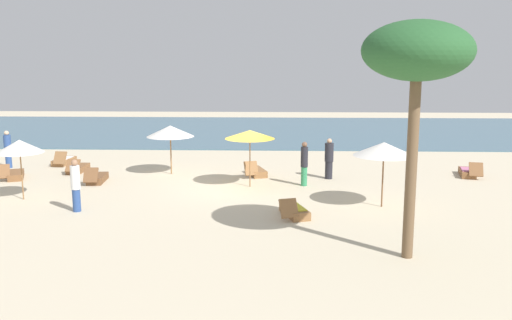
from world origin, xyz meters
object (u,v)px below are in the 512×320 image
at_px(lounger_5, 256,172).
at_px(person_0, 329,159).
at_px(lounger_4, 78,168).
at_px(person_3, 8,149).
at_px(lounger_3, 97,178).
at_px(lounger_1, 64,161).
at_px(person_2, 304,163).
at_px(lounger_0, 15,175).
at_px(umbrella_0, 384,149).
at_px(palm_0, 417,55).
at_px(umbrella_1, 170,131).
at_px(person_1, 76,185).
at_px(umbrella_2, 250,134).
at_px(lounger_6, 294,211).
at_px(lounger_2, 468,172).
at_px(umbrella_3, 20,146).

height_order(lounger_5, person_0, person_0).
height_order(lounger_4, person_3, person_3).
xyz_separation_m(lounger_3, lounger_4, (-1.52, 2.02, -0.00)).
bearing_deg(lounger_3, person_3, 150.47).
bearing_deg(lounger_1, person_2, -19.73).
distance_m(lounger_0, person_3, 2.77).
bearing_deg(umbrella_0, lounger_1, 152.69).
xyz_separation_m(lounger_3, person_3, (-5.09, 2.88, 0.72)).
distance_m(lounger_0, palm_0, 18.02).
xyz_separation_m(umbrella_1, person_1, (-2.11, -6.20, -1.01)).
distance_m(lounger_4, person_3, 3.74).
height_order(umbrella_1, person_2, umbrella_1).
bearing_deg(palm_0, umbrella_2, 119.69).
distance_m(lounger_1, lounger_6, 13.83).
relative_size(umbrella_2, person_3, 1.31).
height_order(lounger_3, lounger_4, lounger_3).
xyz_separation_m(umbrella_0, lounger_1, (-14.01, 7.23, -1.88)).
xyz_separation_m(person_2, palm_0, (2.33, -8.17, 4.34)).
bearing_deg(umbrella_1, lounger_6, -51.07).
distance_m(lounger_3, lounger_4, 2.52).
bearing_deg(palm_0, person_0, 97.23).
xyz_separation_m(lounger_0, lounger_5, (10.35, 1.02, 0.00)).
distance_m(umbrella_1, lounger_2, 13.21).
distance_m(umbrella_1, lounger_4, 4.68).
height_order(umbrella_2, lounger_4, umbrella_2).
height_order(lounger_0, person_2, person_2).
bearing_deg(lounger_5, palm_0, -66.64).
bearing_deg(umbrella_1, umbrella_0, -31.93).
bearing_deg(palm_0, person_3, 144.65).
bearing_deg(lounger_6, person_1, 177.44).
relative_size(umbrella_1, lounger_1, 1.27).
xyz_separation_m(lounger_0, person_3, (-1.34, 2.32, 0.72)).
bearing_deg(lounger_3, lounger_6, -30.51).
distance_m(umbrella_3, lounger_1, 6.99).
relative_size(lounger_5, person_1, 0.97).
relative_size(umbrella_3, palm_0, 0.36).
bearing_deg(umbrella_3, umbrella_1, 45.20).
xyz_separation_m(lounger_1, palm_0, (13.76, -12.27, 5.10)).
bearing_deg(umbrella_3, person_3, 119.34).
xyz_separation_m(umbrella_3, lounger_6, (9.92, -1.85, -1.81)).
distance_m(lounger_1, person_1, 8.95).
distance_m(lounger_3, palm_0, 14.78).
bearing_deg(person_1, lounger_6, -2.56).
distance_m(lounger_1, palm_0, 19.13).
xyz_separation_m(lounger_4, person_0, (11.27, -0.99, 0.70)).
distance_m(lounger_1, person_0, 12.87).
relative_size(lounger_3, person_3, 0.96).
distance_m(lounger_2, lounger_3, 16.00).
xyz_separation_m(lounger_0, lounger_6, (11.84, -5.33, 0.01)).
height_order(umbrella_2, lounger_0, umbrella_2).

